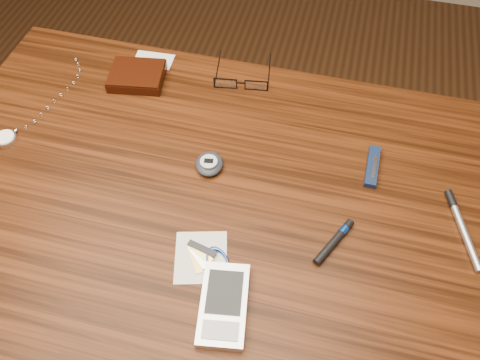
{
  "coord_description": "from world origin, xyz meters",
  "views": [
    {
      "loc": [
        0.17,
        -0.4,
        1.4
      ],
      "look_at": [
        0.06,
        0.05,
        0.76
      ],
      "focal_mm": 35.0,
      "sensor_mm": 36.0,
      "label": 1
    }
  ],
  "objects_px": {
    "pocket_watch": "(9,136)",
    "notepad_keys": "(209,260)",
    "desk": "(205,229)",
    "pda_phone": "(224,305)",
    "silver_pen": "(460,223)",
    "pocket_knife": "(372,166)",
    "eyeglasses": "(241,83)",
    "wallet_and_card": "(137,75)",
    "pedometer": "(209,164)"
  },
  "relations": [
    {
      "from": "wallet_and_card",
      "to": "desk",
      "type": "bearing_deg",
      "value": -49.8
    },
    {
      "from": "pda_phone",
      "to": "silver_pen",
      "type": "distance_m",
      "value": 0.4
    },
    {
      "from": "pedometer",
      "to": "notepad_keys",
      "type": "distance_m",
      "value": 0.18
    },
    {
      "from": "pedometer",
      "to": "desk",
      "type": "bearing_deg",
      "value": -85.9
    },
    {
      "from": "pocket_watch",
      "to": "silver_pen",
      "type": "xyz_separation_m",
      "value": [
        0.8,
        0.01,
        0.0
      ]
    },
    {
      "from": "pda_phone",
      "to": "notepad_keys",
      "type": "height_order",
      "value": "pda_phone"
    },
    {
      "from": "notepad_keys",
      "to": "silver_pen",
      "type": "distance_m",
      "value": 0.4
    },
    {
      "from": "wallet_and_card",
      "to": "pocket_knife",
      "type": "height_order",
      "value": "wallet_and_card"
    },
    {
      "from": "desk",
      "to": "notepad_keys",
      "type": "bearing_deg",
      "value": -66.5
    },
    {
      "from": "pedometer",
      "to": "pda_phone",
      "type": "bearing_deg",
      "value": -69.03
    },
    {
      "from": "eyeglasses",
      "to": "silver_pen",
      "type": "xyz_separation_m",
      "value": [
        0.42,
        -0.22,
        -0.0
      ]
    },
    {
      "from": "wallet_and_card",
      "to": "pocket_knife",
      "type": "bearing_deg",
      "value": -13.09
    },
    {
      "from": "pocket_watch",
      "to": "pedometer",
      "type": "height_order",
      "value": "pedometer"
    },
    {
      "from": "wallet_and_card",
      "to": "pda_phone",
      "type": "distance_m",
      "value": 0.51
    },
    {
      "from": "wallet_and_card",
      "to": "notepad_keys",
      "type": "xyz_separation_m",
      "value": [
        0.25,
        -0.35,
        -0.01
      ]
    },
    {
      "from": "pda_phone",
      "to": "notepad_keys",
      "type": "distance_m",
      "value": 0.08
    },
    {
      "from": "pocket_watch",
      "to": "pda_phone",
      "type": "bearing_deg",
      "value": -24.47
    },
    {
      "from": "notepad_keys",
      "to": "pocket_knife",
      "type": "height_order",
      "value": "pocket_knife"
    },
    {
      "from": "desk",
      "to": "pda_phone",
      "type": "distance_m",
      "value": 0.22
    },
    {
      "from": "desk",
      "to": "pocket_knife",
      "type": "height_order",
      "value": "pocket_knife"
    },
    {
      "from": "pedometer",
      "to": "silver_pen",
      "type": "relative_size",
      "value": 0.44
    },
    {
      "from": "pocket_watch",
      "to": "pedometer",
      "type": "distance_m",
      "value": 0.38
    },
    {
      "from": "wallet_and_card",
      "to": "notepad_keys",
      "type": "relative_size",
      "value": 1.27
    },
    {
      "from": "wallet_and_card",
      "to": "notepad_keys",
      "type": "height_order",
      "value": "wallet_and_card"
    },
    {
      "from": "notepad_keys",
      "to": "pocket_knife",
      "type": "distance_m",
      "value": 0.33
    },
    {
      "from": "wallet_and_card",
      "to": "pda_phone",
      "type": "xyz_separation_m",
      "value": [
        0.29,
        -0.41,
        -0.0
      ]
    },
    {
      "from": "desk",
      "to": "pda_phone",
      "type": "xyz_separation_m",
      "value": [
        0.09,
        -0.17,
        0.11
      ]
    },
    {
      "from": "eyeglasses",
      "to": "pedometer",
      "type": "relative_size",
      "value": 2.03
    },
    {
      "from": "pda_phone",
      "to": "pocket_knife",
      "type": "xyz_separation_m",
      "value": [
        0.18,
        0.3,
        -0.0
      ]
    },
    {
      "from": "notepad_keys",
      "to": "silver_pen",
      "type": "bearing_deg",
      "value": 23.28
    },
    {
      "from": "eyeglasses",
      "to": "silver_pen",
      "type": "bearing_deg",
      "value": -28.11
    },
    {
      "from": "pda_phone",
      "to": "pocket_watch",
      "type": "bearing_deg",
      "value": 155.53
    },
    {
      "from": "pocket_watch",
      "to": "pda_phone",
      "type": "distance_m",
      "value": 0.51
    },
    {
      "from": "desk",
      "to": "notepad_keys",
      "type": "relative_size",
      "value": 8.9
    },
    {
      "from": "eyeglasses",
      "to": "silver_pen",
      "type": "height_order",
      "value": "eyeglasses"
    },
    {
      "from": "notepad_keys",
      "to": "eyeglasses",
      "type": "bearing_deg",
      "value": 96.89
    },
    {
      "from": "pocket_watch",
      "to": "silver_pen",
      "type": "distance_m",
      "value": 0.8
    },
    {
      "from": "desk",
      "to": "pda_phone",
      "type": "relative_size",
      "value": 7.6
    },
    {
      "from": "pedometer",
      "to": "wallet_and_card",
      "type": "bearing_deg",
      "value": 138.68
    },
    {
      "from": "desk",
      "to": "eyeglasses",
      "type": "height_order",
      "value": "eyeglasses"
    },
    {
      "from": "eyeglasses",
      "to": "pocket_knife",
      "type": "bearing_deg",
      "value": -27.78
    },
    {
      "from": "desk",
      "to": "eyeglasses",
      "type": "bearing_deg",
      "value": 90.08
    },
    {
      "from": "pda_phone",
      "to": "notepad_keys",
      "type": "relative_size",
      "value": 1.17
    },
    {
      "from": "eyeglasses",
      "to": "silver_pen",
      "type": "distance_m",
      "value": 0.47
    },
    {
      "from": "pocket_watch",
      "to": "notepad_keys",
      "type": "bearing_deg",
      "value": -19.14
    },
    {
      "from": "desk",
      "to": "pocket_knife",
      "type": "relative_size",
      "value": 11.45
    },
    {
      "from": "pocket_watch",
      "to": "notepad_keys",
      "type": "height_order",
      "value": "pocket_watch"
    },
    {
      "from": "pedometer",
      "to": "silver_pen",
      "type": "height_order",
      "value": "pedometer"
    },
    {
      "from": "desk",
      "to": "silver_pen",
      "type": "xyz_separation_m",
      "value": [
        0.42,
        0.05,
        0.11
      ]
    },
    {
      "from": "wallet_and_card",
      "to": "pocket_watch",
      "type": "bearing_deg",
      "value": -130.22
    }
  ]
}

